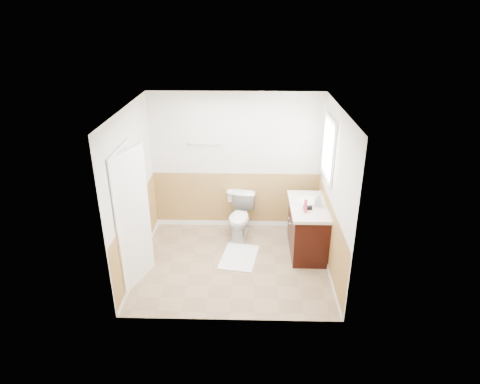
{
  "coord_description": "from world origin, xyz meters",
  "views": [
    {
      "loc": [
        0.26,
        -5.57,
        3.76
      ],
      "look_at": [
        0.1,
        0.25,
        1.15
      ],
      "focal_mm": 30.92,
      "sensor_mm": 36.0,
      "label": 1
    }
  ],
  "objects_px": {
    "toilet": "(240,217)",
    "soap_dispenser": "(318,201)",
    "lotion_bottle": "(305,206)",
    "vanity_cabinet": "(307,229)",
    "bath_mat": "(239,257)"
  },
  "relations": [
    {
      "from": "toilet",
      "to": "lotion_bottle",
      "type": "bearing_deg",
      "value": -25.12
    },
    {
      "from": "bath_mat",
      "to": "vanity_cabinet",
      "type": "height_order",
      "value": "vanity_cabinet"
    },
    {
      "from": "toilet",
      "to": "soap_dispenser",
      "type": "relative_size",
      "value": 3.51
    },
    {
      "from": "vanity_cabinet",
      "to": "toilet",
      "type": "bearing_deg",
      "value": 158.06
    },
    {
      "from": "vanity_cabinet",
      "to": "lotion_bottle",
      "type": "distance_m",
      "value": 0.63
    },
    {
      "from": "vanity_cabinet",
      "to": "soap_dispenser",
      "type": "relative_size",
      "value": 5.14
    },
    {
      "from": "lotion_bottle",
      "to": "soap_dispenser",
      "type": "distance_m",
      "value": 0.3
    },
    {
      "from": "toilet",
      "to": "soap_dispenser",
      "type": "height_order",
      "value": "soap_dispenser"
    },
    {
      "from": "toilet",
      "to": "lotion_bottle",
      "type": "xyz_separation_m",
      "value": [
        1.02,
        -0.72,
        0.58
      ]
    },
    {
      "from": "toilet",
      "to": "bath_mat",
      "type": "xyz_separation_m",
      "value": [
        -0.0,
        -0.71,
        -0.37
      ]
    },
    {
      "from": "bath_mat",
      "to": "lotion_bottle",
      "type": "bearing_deg",
      "value": -0.3
    },
    {
      "from": "vanity_cabinet",
      "to": "soap_dispenser",
      "type": "bearing_deg",
      "value": -24.81
    },
    {
      "from": "toilet",
      "to": "soap_dispenser",
      "type": "xyz_separation_m",
      "value": [
        1.24,
        -0.51,
        0.58
      ]
    },
    {
      "from": "toilet",
      "to": "vanity_cabinet",
      "type": "relative_size",
      "value": 0.68
    },
    {
      "from": "bath_mat",
      "to": "lotion_bottle",
      "type": "distance_m",
      "value": 1.4
    }
  ]
}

